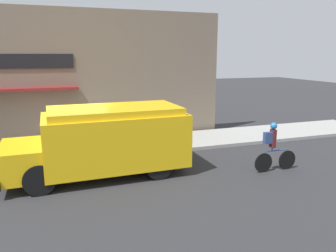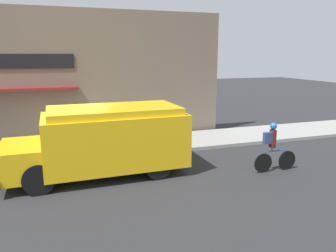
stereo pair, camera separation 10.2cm
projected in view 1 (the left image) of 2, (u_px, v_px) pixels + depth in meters
name	position (u px, v px, depth m)	size (l,w,h in m)	color
ground_plane	(72.00, 163.00, 11.16)	(70.00, 70.00, 0.00)	#2B2B2D
sidewalk	(70.00, 151.00, 12.35)	(28.00, 2.61, 0.13)	#999993
storefront	(62.00, 78.00, 13.19)	(13.65, 0.97, 5.45)	#756656
school_bus	(105.00, 140.00, 9.91)	(5.39, 2.65, 2.08)	yellow
cyclist	(273.00, 147.00, 10.24)	(1.52, 0.21, 1.58)	black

